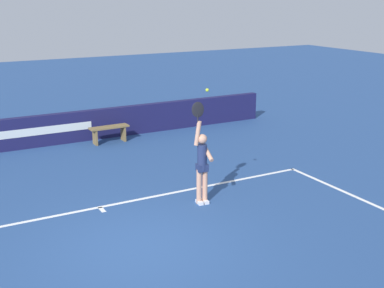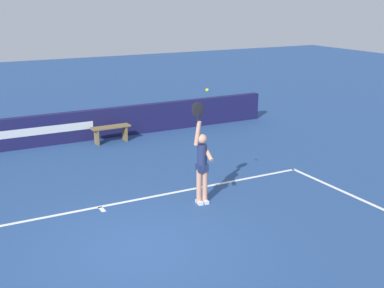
# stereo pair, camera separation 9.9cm
# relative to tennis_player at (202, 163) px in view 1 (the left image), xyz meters

# --- Properties ---
(ground_plane) EXTENTS (60.00, 60.00, 0.00)m
(ground_plane) POSITION_rel_tennis_player_xyz_m (-2.07, -1.33, -0.95)
(ground_plane) COLOR navy
(court_lines) EXTENTS (10.80, 6.01, 0.00)m
(court_lines) POSITION_rel_tennis_player_xyz_m (-2.07, -2.08, -0.94)
(court_lines) COLOR white
(court_lines) RESTS_ON ground
(back_wall) EXTENTS (15.79, 0.25, 0.96)m
(back_wall) POSITION_rel_tennis_player_xyz_m (-2.07, 6.27, -0.47)
(back_wall) COLOR #191A48
(back_wall) RESTS_ON ground
(tennis_player) EXTENTS (0.43, 0.47, 2.32)m
(tennis_player) POSITION_rel_tennis_player_xyz_m (0.00, 0.00, 0.00)
(tennis_player) COLOR tan
(tennis_player) RESTS_ON ground
(tennis_ball) EXTENTS (0.07, 0.07, 0.07)m
(tennis_ball) POSITION_rel_tennis_player_xyz_m (0.06, -0.10, 1.60)
(tennis_ball) COLOR #C8E62F
(courtside_bench_near) EXTENTS (1.24, 0.39, 0.52)m
(courtside_bench_near) POSITION_rel_tennis_player_xyz_m (-0.12, 5.64, -0.56)
(courtside_bench_near) COLOR olive
(courtside_bench_near) RESTS_ON ground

